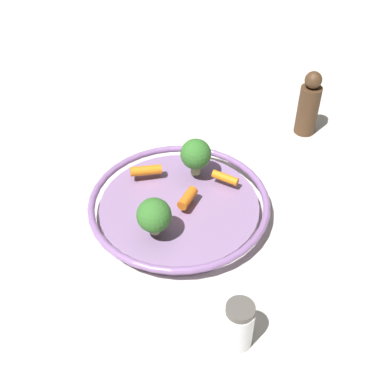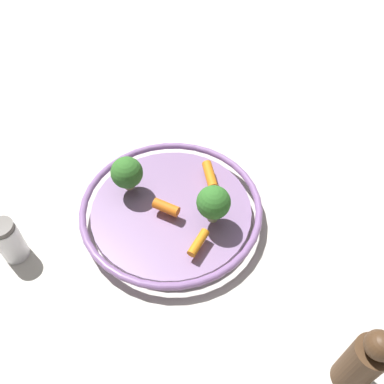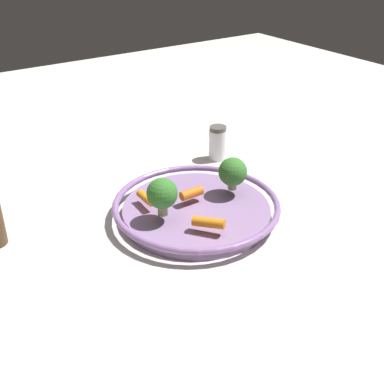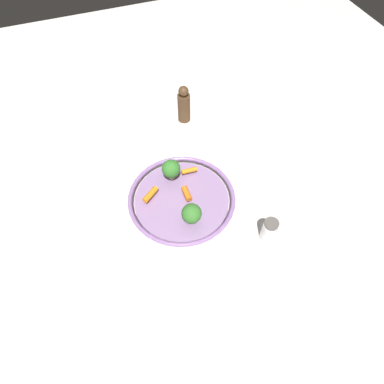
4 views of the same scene
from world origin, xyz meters
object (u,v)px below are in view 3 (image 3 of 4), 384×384
Objects in this scene: baby_carrot_near_rim at (191,194)px; broccoli_floret_mid at (162,194)px; serving_bowl at (196,209)px; baby_carrot_center at (146,198)px; salt_shaker at (218,143)px; baby_carrot_right at (209,223)px; broccoli_floret_large at (231,171)px.

baby_carrot_near_rim is 0.64× the size of broccoli_floret_mid.
serving_bowl is 6.57× the size of baby_carrot_center.
salt_shaker is (-0.20, -0.17, -0.00)m from baby_carrot_near_rim.
baby_carrot_center is 0.07m from broccoli_floret_mid.
baby_carrot_right is at bearing 118.64° from broccoli_floret_mid.
broccoli_floret_large is (-0.12, -0.09, 0.03)m from baby_carrot_right.
baby_carrot_right is at bearing 36.79° from broccoli_floret_large.
serving_bowl is at bearing -111.52° from baby_carrot_right.
salt_shaker reaches higher than baby_carrot_near_rim.
broccoli_floret_mid is at bearing 3.19° from broccoli_floret_large.
serving_bowl is 0.10m from baby_carrot_center.
salt_shaker reaches higher than baby_carrot_center.
broccoli_floret_mid is at bearing 3.64° from serving_bowl.
serving_bowl is at bearing -176.36° from broccoli_floret_mid.
broccoli_floret_large is at bearing -143.21° from baby_carrot_right.
baby_carrot_near_rim is 0.56× the size of salt_shaker.
broccoli_floret_mid is at bearing 35.61° from salt_shaker.
baby_carrot_near_rim is (0.00, -0.02, 0.03)m from serving_bowl.
baby_carrot_center reaches higher than serving_bowl.
baby_carrot_center is 0.18m from broccoli_floret_large.
salt_shaker is at bearing -144.39° from broccoli_floret_mid.
salt_shaker is (-0.28, -0.14, -0.00)m from baby_carrot_center.
baby_carrot_right reaches higher than baby_carrot_center.
serving_bowl is 4.47× the size of broccoli_floret_mid.
serving_bowl is 5.60× the size of baby_carrot_right.
baby_carrot_right is 0.15m from broccoli_floret_large.
baby_carrot_right reaches higher than serving_bowl.
baby_carrot_center is 0.15m from baby_carrot_right.
salt_shaker reaches higher than baby_carrot_right.
serving_bowl is at bearing 44.42° from salt_shaker.
baby_carrot_near_rim is at bearing 154.67° from baby_carrot_center.
serving_bowl is at bearing 96.57° from baby_carrot_near_rim.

